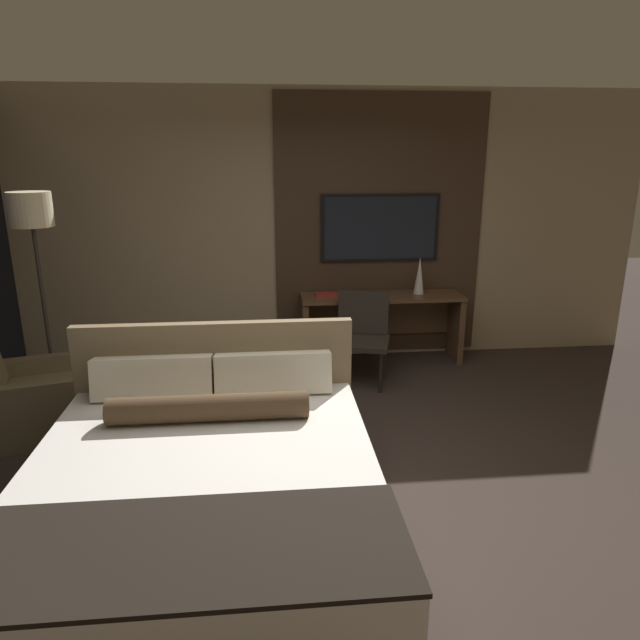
% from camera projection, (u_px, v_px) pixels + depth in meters
% --- Properties ---
extents(ground_plane, '(16.00, 16.00, 0.00)m').
position_uv_depth(ground_plane, '(337.00, 483.00, 3.87)').
color(ground_plane, '#332823').
extents(wall_back_tv_panel, '(7.20, 0.09, 2.80)m').
position_uv_depth(wall_back_tv_panel, '(316.00, 228.00, 5.97)').
color(wall_back_tv_panel, tan).
rests_on(wall_back_tv_panel, ground_plane).
extents(bed, '(1.95, 2.19, 1.02)m').
position_uv_depth(bed, '(205.00, 493.00, 3.22)').
color(bed, '#33281E').
rests_on(bed, ground_plane).
extents(desk, '(1.69, 0.45, 0.73)m').
position_uv_depth(desk, '(381.00, 316.00, 6.04)').
color(desk, brown).
rests_on(desk, ground_plane).
extents(tv, '(1.24, 0.04, 0.70)m').
position_uv_depth(tv, '(380.00, 228.00, 5.96)').
color(tv, black).
extents(desk_chair, '(0.65, 0.65, 0.87)m').
position_uv_depth(desk_chair, '(362.00, 330.00, 5.52)').
color(desk_chair, '#28231E').
rests_on(desk_chair, ground_plane).
extents(armchair_by_window, '(0.87, 0.89, 0.75)m').
position_uv_depth(armchair_by_window, '(28.00, 403.00, 4.52)').
color(armchair_by_window, brown).
rests_on(armchair_by_window, ground_plane).
extents(floor_lamp, '(0.34, 0.34, 1.86)m').
position_uv_depth(floor_lamp, '(33.00, 228.00, 4.65)').
color(floor_lamp, '#282623').
rests_on(floor_lamp, ground_plane).
extents(vase_tall, '(0.11, 0.11, 0.39)m').
position_uv_depth(vase_tall, '(419.00, 276.00, 5.96)').
color(vase_tall, silver).
rests_on(vase_tall, desk).
extents(book, '(0.22, 0.15, 0.03)m').
position_uv_depth(book, '(326.00, 295.00, 5.89)').
color(book, maroon).
rests_on(book, desk).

